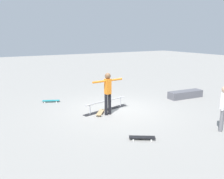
% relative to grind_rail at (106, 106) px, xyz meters
% --- Properties ---
extents(ground_plane, '(60.00, 60.00, 0.00)m').
position_rel_grind_rail_xyz_m(ground_plane, '(-0.39, 0.18, -0.19)').
color(ground_plane, gray).
extents(grind_rail, '(2.31, 0.72, 0.43)m').
position_rel_grind_rail_xyz_m(grind_rail, '(0.00, 0.00, 0.00)').
color(grind_rail, black).
rests_on(grind_rail, ground_plane).
extents(skate_ledge, '(1.91, 0.70, 0.36)m').
position_rel_grind_rail_xyz_m(skate_ledge, '(-4.50, 0.25, -0.01)').
color(skate_ledge, '#595960').
rests_on(skate_ledge, ground_plane).
extents(skater_main, '(1.37, 0.23, 1.70)m').
position_rel_grind_rail_xyz_m(skater_main, '(0.23, 0.56, 0.80)').
color(skater_main, black).
rests_on(skater_main, ground_plane).
extents(skateboard_main, '(0.67, 0.74, 0.09)m').
position_rel_grind_rail_xyz_m(skateboard_main, '(0.46, 0.36, -0.11)').
color(skateboard_main, tan).
rests_on(skateboard_main, ground_plane).
extents(bystander_white_shirt, '(0.34, 0.25, 1.53)m').
position_rel_grind_rail_xyz_m(bystander_white_shirt, '(-2.22, 3.94, 0.68)').
color(bystander_white_shirt, slate).
rests_on(bystander_white_shirt, ground_plane).
extents(loose_skateboard_black, '(0.78, 0.60, 0.09)m').
position_rel_grind_rail_xyz_m(loose_skateboard_black, '(0.49, 3.17, -0.11)').
color(loose_skateboard_black, black).
rests_on(loose_skateboard_black, ground_plane).
extents(loose_skateboard_teal, '(0.81, 0.50, 0.09)m').
position_rel_grind_rail_xyz_m(loose_skateboard_teal, '(1.69, -2.41, -0.11)').
color(loose_skateboard_teal, teal).
rests_on(loose_skateboard_teal, ground_plane).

